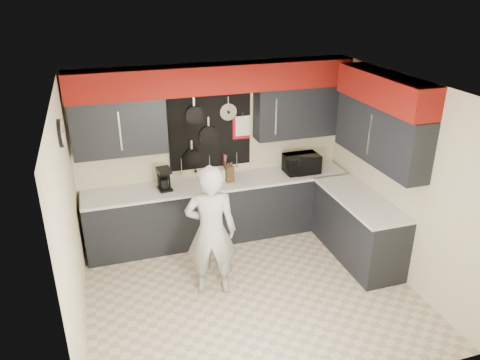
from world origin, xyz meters
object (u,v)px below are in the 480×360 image
object	(u,v)px
knife_block	(229,174)
microwave	(301,164)
person	(211,231)
coffee_maker	(164,178)
utensil_crock	(226,174)

from	to	relation	value
knife_block	microwave	bearing A→B (deg)	-5.82
microwave	person	distance (m)	2.12
coffee_maker	person	bearing A→B (deg)	-81.47
knife_block	utensil_crock	bearing A→B (deg)	104.74
knife_block	utensil_crock	world-z (taller)	knife_block
microwave	utensil_crock	bearing A→B (deg)	175.32
person	microwave	bearing A→B (deg)	-129.27
coffee_maker	utensil_crock	bearing A→B (deg)	-3.64
utensil_crock	knife_block	bearing A→B (deg)	-69.36
knife_block	coffee_maker	distance (m)	0.95
microwave	knife_block	distance (m)	1.14
utensil_crock	coffee_maker	xyz separation A→B (m)	(-0.91, -0.06, 0.08)
knife_block	person	xyz separation A→B (m)	(-0.59, -1.21, -0.19)
microwave	person	bearing A→B (deg)	-145.41
microwave	utensil_crock	distance (m)	1.18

